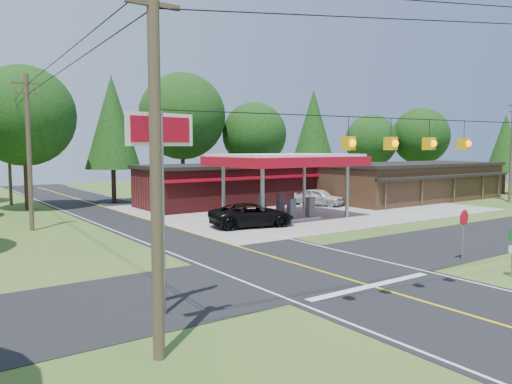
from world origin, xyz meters
TOP-DOWN VIEW (x-y plane):
  - ground at (0.00, 0.00)m, footprint 120.00×120.00m
  - main_highway at (0.00, 0.00)m, footprint 8.00×120.00m
  - cross_road at (0.00, 0.00)m, footprint 70.00×7.00m
  - lane_center_yellow at (0.00, 0.00)m, footprint 0.15×110.00m
  - gas_canopy at (9.00, 13.00)m, footprint 10.60×7.40m
  - convenience_store at (10.00, 22.98)m, footprint 16.40×7.55m
  - strip_building at (28.00, 15.98)m, footprint 20.40×8.75m
  - utility_pole_near_left at (-9.50, -5.00)m, footprint 1.80×0.30m
  - utility_pole_far_left at (-8.00, 18.00)m, footprint 1.80×0.30m
  - utility_pole_far_right at (34.00, 9.00)m, footprint 1.80×0.30m
  - utility_pole_north at (-6.50, 35.00)m, footprint 0.30×0.30m
  - overhead_beacons at (-1.00, -6.00)m, footprint 17.04×2.04m
  - treeline_backdrop at (0.82, 24.01)m, footprint 70.27×51.59m
  - suv_car at (4.50, 11.01)m, footprint 6.87×6.87m
  - sedan_car at (16.50, 17.50)m, footprint 6.09×6.09m
  - big_stop_sign at (-8.00, -2.01)m, footprint 2.41×0.49m
  - octagonal_stop_sign at (7.00, -3.01)m, footprint 0.86×0.13m

SIDE VIEW (x-z plane):
  - ground at x=0.00m, z-range 0.00..0.00m
  - main_highway at x=0.00m, z-range 0.00..0.02m
  - cross_road at x=0.00m, z-range 0.00..0.03m
  - lane_center_yellow at x=0.00m, z-range 0.02..0.03m
  - sedan_car at x=16.50m, z-range 0.00..1.58m
  - suv_car at x=4.50m, z-range 0.00..1.60m
  - octagonal_stop_sign at x=7.00m, z-range 0.61..3.09m
  - strip_building at x=28.00m, z-range 0.01..3.81m
  - convenience_store at x=10.00m, z-range 0.02..3.82m
  - gas_canopy at x=9.00m, z-range 1.83..6.70m
  - utility_pole_north at x=-6.50m, z-range 0.00..9.50m
  - big_stop_sign at x=-8.00m, z-range 1.56..8.11m
  - utility_pole_near_left at x=-9.50m, z-range 0.20..10.20m
  - utility_pole_far_left at x=-8.00m, z-range 0.20..10.20m
  - utility_pole_far_right at x=34.00m, z-range 0.20..10.20m
  - overhead_beacons at x=-1.00m, z-range 5.70..6.73m
  - treeline_backdrop at x=0.82m, z-range 0.84..14.14m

